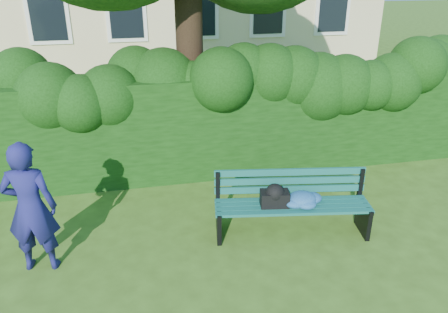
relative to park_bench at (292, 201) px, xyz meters
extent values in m
plane|color=#39571A|center=(-0.81, 0.12, -0.50)|extent=(80.00, 80.00, 0.00)
cube|color=white|center=(-4.41, 10.10, 1.50)|extent=(1.30, 0.08, 1.60)
cube|color=black|center=(-4.41, 10.06, 1.50)|extent=(1.05, 0.04, 1.35)
cube|color=white|center=(-2.01, 10.10, 1.50)|extent=(1.30, 0.08, 1.60)
cube|color=black|center=(-2.01, 10.06, 1.50)|extent=(1.05, 0.04, 1.35)
cube|color=white|center=(0.39, 10.10, 1.50)|extent=(1.30, 0.08, 1.60)
cube|color=black|center=(0.39, 10.06, 1.50)|extent=(1.05, 0.04, 1.35)
cube|color=white|center=(2.79, 10.10, 1.50)|extent=(1.30, 0.08, 1.60)
cube|color=black|center=(2.79, 10.06, 1.50)|extent=(1.05, 0.04, 1.35)
cube|color=white|center=(5.19, 10.10, 1.50)|extent=(1.30, 0.08, 1.60)
cube|color=black|center=(5.19, 10.06, 1.50)|extent=(1.05, 0.04, 1.35)
cube|color=black|center=(-0.81, 2.32, 0.40)|extent=(10.00, 1.00, 1.80)
cylinder|color=black|center=(-1.02, 2.56, 1.88)|extent=(0.46, 0.46, 4.76)
cube|color=#115653|center=(-0.03, -0.22, -0.05)|extent=(2.15, 0.45, 0.04)
cube|color=#115653|center=(-0.01, -0.11, -0.05)|extent=(2.15, 0.45, 0.04)
cube|color=#115653|center=(0.01, 0.01, -0.05)|extent=(2.15, 0.45, 0.04)
cube|color=#115653|center=(0.03, 0.13, -0.05)|extent=(2.15, 0.45, 0.04)
cube|color=#115653|center=(0.04, 0.21, 0.08)|extent=(2.14, 0.38, 0.10)
cube|color=#115653|center=(0.04, 0.22, 0.21)|extent=(2.14, 0.38, 0.10)
cube|color=#115653|center=(0.04, 0.23, 0.34)|extent=(2.14, 0.38, 0.10)
cube|color=black|center=(-1.02, 0.12, -0.28)|extent=(0.14, 0.50, 0.44)
cube|color=black|center=(-0.98, 0.38, 0.15)|extent=(0.07, 0.07, 0.45)
cube|color=black|center=(-1.03, 0.07, -0.06)|extent=(0.13, 0.42, 0.05)
cube|color=black|center=(1.01, -0.21, -0.28)|extent=(0.14, 0.50, 0.44)
cube|color=black|center=(1.05, 0.04, 0.15)|extent=(0.07, 0.07, 0.45)
cube|color=black|center=(1.00, -0.26, -0.06)|extent=(0.13, 0.42, 0.05)
cube|color=white|center=(-0.24, -0.06, -0.02)|extent=(0.20, 0.16, 0.02)
cube|color=black|center=(-0.26, -0.01, 0.08)|extent=(0.42, 0.29, 0.21)
imported|color=navy|center=(-3.36, -0.07, 0.35)|extent=(0.66, 0.48, 1.70)
camera|label=1|loc=(-2.06, -4.99, 3.01)|focal=35.00mm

